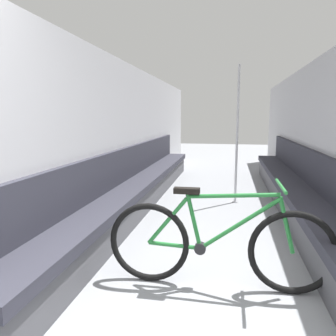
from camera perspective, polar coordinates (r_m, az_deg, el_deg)
name	(u,v)px	position (r m, az deg, el deg)	size (l,w,h in m)	color
wall_left	(125,135)	(5.02, -7.50, 5.76)	(0.10, 10.77, 2.11)	#B2B2B7
wall_right	(318,137)	(4.91, 24.61, 4.95)	(0.10, 10.77, 2.11)	#B2B2B7
bench_seat_row_left	(138,188)	(4.88, -5.22, -3.41)	(0.45, 6.60, 0.89)	#4C4C51
bench_seat_row_right	(298,194)	(4.79, 21.65, -4.26)	(0.45, 6.60, 0.89)	#4C4C51
bicycle	(218,245)	(2.63, 8.64, -13.04)	(1.76, 0.46, 0.85)	black
grab_pole_near	(237,137)	(5.11, 11.94, 5.27)	(0.08, 0.08, 2.09)	gray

